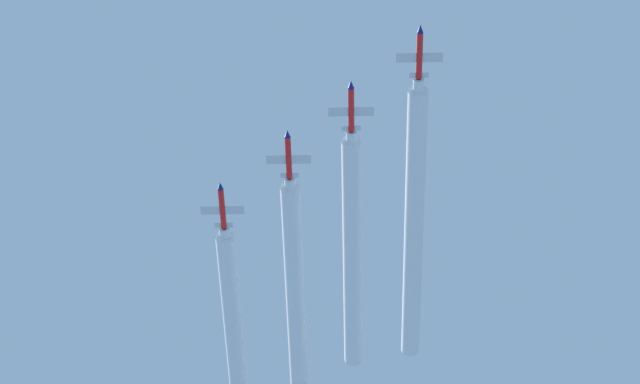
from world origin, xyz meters
name	(u,v)px	position (x,y,z in m)	size (l,w,h in m)	color
jet_lead	(419,54)	(-16.68, 15.27, 189.26)	(7.70, 11.21, 2.69)	red
jet_second_echelon	(351,108)	(-5.47, 5.33, 187.80)	(7.70, 11.21, 2.69)	red
jet_third_echelon	(288,156)	(5.33, -4.24, 186.85)	(7.70, 11.21, 2.69)	red
jet_fourth_echelon	(222,207)	(17.29, -14.42, 185.24)	(7.70, 11.21, 2.69)	red
smoke_trail_lead	(414,226)	(-16.68, -23.57, 189.23)	(3.49, 67.43, 3.49)	white
smoke_trail_second_echelon	(352,254)	(-5.47, -29.07, 187.78)	(3.49, 58.53, 3.49)	white
smoke_trail_third_echelon	(295,290)	(5.33, -37.33, 186.82)	(3.49, 55.91, 3.49)	white
smoke_trail_fourth_echelon	(234,332)	(17.29, -47.16, 185.21)	(3.49, 55.21, 3.49)	white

